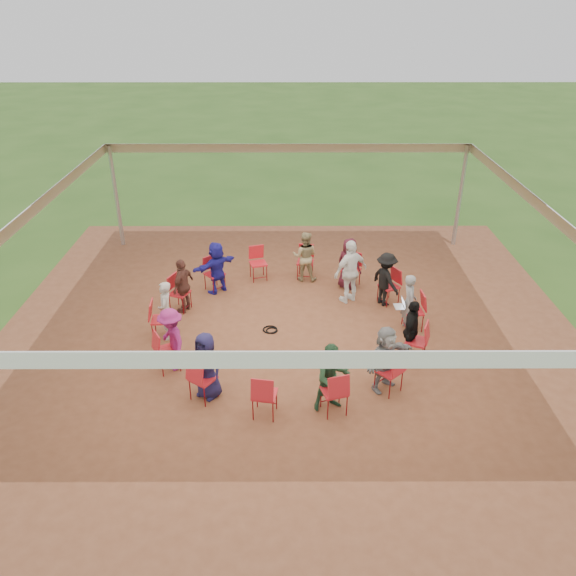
{
  "coord_description": "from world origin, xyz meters",
  "views": [
    {
      "loc": [
        -0.05,
        -10.65,
        6.74
      ],
      "look_at": [
        -0.02,
        0.3,
        0.98
      ],
      "focal_mm": 35.0,
      "sensor_mm": 36.0,
      "label": 1
    }
  ],
  "objects_px": {
    "chair_6": "(180,293)",
    "cable_coil": "(271,330)",
    "person_seated_4": "(217,267)",
    "chair_4": "(258,264)",
    "person_seated_1": "(386,279)",
    "chair_5": "(214,274)",
    "person_seated_7": "(172,339)",
    "chair_2": "(351,270)",
    "person_seated_3": "(305,256)",
    "chair_12": "(389,371)",
    "person_seated_9": "(332,377)",
    "person_seated_5": "(183,285)",
    "person_seated_2": "(349,264)",
    "chair_10": "(265,395)",
    "person_seated_11": "(411,331)",
    "chair_3": "(305,262)",
    "chair_8": "(167,351)",
    "chair_1": "(389,286)",
    "chair_7": "(161,320)",
    "person_seated_8": "(207,365)",
    "person_seated_6": "(166,311)",
    "chair_0": "(413,311)",
    "standing_person": "(351,272)",
    "person_seated_0": "(409,302)",
    "chair_13": "(416,341)",
    "chair_9": "(203,379)",
    "laptop": "(402,305)",
    "person_seated_10": "(385,358)",
    "chair_11": "(334,392)"
  },
  "relations": [
    {
      "from": "chair_6",
      "to": "cable_coil",
      "type": "xyz_separation_m",
      "value": [
        2.18,
        -0.96,
        -0.43
      ]
    },
    {
      "from": "person_seated_4",
      "to": "chair_4",
      "type": "bearing_deg",
      "value": 172.64
    },
    {
      "from": "person_seated_1",
      "to": "chair_5",
      "type": "bearing_deg",
      "value": 50.42
    },
    {
      "from": "person_seated_7",
      "to": "chair_2",
      "type": "bearing_deg",
      "value": 103.14
    },
    {
      "from": "person_seated_1",
      "to": "person_seated_3",
      "type": "distance_m",
      "value": 2.32
    },
    {
      "from": "chair_12",
      "to": "person_seated_1",
      "type": "height_order",
      "value": "person_seated_1"
    },
    {
      "from": "person_seated_3",
      "to": "person_seated_9",
      "type": "height_order",
      "value": "same"
    },
    {
      "from": "person_seated_5",
      "to": "cable_coil",
      "type": "xyz_separation_m",
      "value": [
        2.07,
        -0.91,
        -0.66
      ]
    },
    {
      "from": "person_seated_1",
      "to": "person_seated_2",
      "type": "bearing_deg",
      "value": 12.86
    },
    {
      "from": "chair_10",
      "to": "person_seated_2",
      "type": "xyz_separation_m",
      "value": [
        1.97,
        4.95,
        0.23
      ]
    },
    {
      "from": "chair_6",
      "to": "person_seated_11",
      "type": "xyz_separation_m",
      "value": [
        5.06,
        -2.04,
        0.23
      ]
    },
    {
      "from": "chair_3",
      "to": "chair_2",
      "type": "bearing_deg",
      "value": 167.14
    },
    {
      "from": "person_seated_4",
      "to": "person_seated_5",
      "type": "xyz_separation_m",
      "value": [
        -0.68,
        -0.98,
        0.0
      ]
    },
    {
      "from": "chair_8",
      "to": "person_seated_3",
      "type": "distance_m",
      "value": 4.92
    },
    {
      "from": "chair_1",
      "to": "cable_coil",
      "type": "bearing_deg",
      "value": 84.91
    },
    {
      "from": "chair_4",
      "to": "chair_7",
      "type": "distance_m",
      "value": 3.48
    },
    {
      "from": "person_seated_5",
      "to": "person_seated_8",
      "type": "bearing_deg",
      "value": 38.57
    },
    {
      "from": "person_seated_2",
      "to": "chair_3",
      "type": "bearing_deg",
      "value": 7.36
    },
    {
      "from": "chair_5",
      "to": "person_seated_6",
      "type": "xyz_separation_m",
      "value": [
        -0.79,
        -2.24,
        0.23
      ]
    },
    {
      "from": "chair_3",
      "to": "cable_coil",
      "type": "height_order",
      "value": "chair_3"
    },
    {
      "from": "chair_7",
      "to": "cable_coil",
      "type": "xyz_separation_m",
      "value": [
        2.37,
        0.27,
        -0.43
      ]
    },
    {
      "from": "chair_0",
      "to": "chair_3",
      "type": "distance_m",
      "value": 3.48
    },
    {
      "from": "chair_8",
      "to": "person_seated_6",
      "type": "distance_m",
      "value": 1.24
    },
    {
      "from": "person_seated_1",
      "to": "standing_person",
      "type": "height_order",
      "value": "standing_person"
    },
    {
      "from": "chair_7",
      "to": "standing_person",
      "type": "relative_size",
      "value": 0.56
    },
    {
      "from": "chair_7",
      "to": "standing_person",
      "type": "xyz_separation_m",
      "value": [
        4.27,
        1.65,
        0.36
      ]
    },
    {
      "from": "chair_3",
      "to": "person_seated_0",
      "type": "relative_size",
      "value": 0.67
    },
    {
      "from": "chair_2",
      "to": "person_seated_6",
      "type": "distance_m",
      "value": 4.92
    },
    {
      "from": "chair_2",
      "to": "person_seated_8",
      "type": "relative_size",
      "value": 0.67
    },
    {
      "from": "chair_7",
      "to": "chair_13",
      "type": "bearing_deg",
      "value": 77.14
    },
    {
      "from": "chair_9",
      "to": "cable_coil",
      "type": "distance_m",
      "value": 2.69
    },
    {
      "from": "chair_3",
      "to": "chair_8",
      "type": "distance_m",
      "value": 5.03
    },
    {
      "from": "chair_13",
      "to": "chair_10",
      "type": "bearing_deg",
      "value": 141.43
    },
    {
      "from": "chair_6",
      "to": "cable_coil",
      "type": "distance_m",
      "value": 2.42
    },
    {
      "from": "chair_12",
      "to": "laptop",
      "type": "relative_size",
      "value": 2.93
    },
    {
      "from": "chair_13",
      "to": "person_seated_7",
      "type": "distance_m",
      "value": 4.92
    },
    {
      "from": "person_seated_0",
      "to": "person_seated_2",
      "type": "bearing_deg",
      "value": 25.71
    },
    {
      "from": "laptop",
      "to": "chair_8",
      "type": "bearing_deg",
      "value": 103.57
    },
    {
      "from": "person_seated_2",
      "to": "person_seated_5",
      "type": "relative_size",
      "value": 1.0
    },
    {
      "from": "chair_4",
      "to": "person_seated_5",
      "type": "xyz_separation_m",
      "value": [
        -1.68,
        -1.67,
        0.23
      ]
    },
    {
      "from": "chair_12",
      "to": "person_seated_5",
      "type": "bearing_deg",
      "value": 102.57
    },
    {
      "from": "chair_3",
      "to": "person_seated_1",
      "type": "height_order",
      "value": "person_seated_1"
    },
    {
      "from": "chair_3",
      "to": "chair_8",
      "type": "relative_size",
      "value": 1.0
    },
    {
      "from": "standing_person",
      "to": "person_seated_2",
      "type": "bearing_deg",
      "value": -125.72
    },
    {
      "from": "chair_9",
      "to": "person_seated_2",
      "type": "distance_m",
      "value": 5.46
    },
    {
      "from": "person_seated_5",
      "to": "person_seated_10",
      "type": "relative_size",
      "value": 1.0
    },
    {
      "from": "chair_2",
      "to": "chair_10",
      "type": "distance_m",
      "value": 5.44
    },
    {
      "from": "person_seated_4",
      "to": "chair_11",
      "type": "bearing_deg",
      "value": 76.86
    },
    {
      "from": "chair_0",
      "to": "chair_13",
      "type": "xyz_separation_m",
      "value": [
        -0.2,
        -1.23,
        0.0
      ]
    },
    {
      "from": "person_seated_4",
      "to": "person_seated_9",
      "type": "height_order",
      "value": "same"
    }
  ]
}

